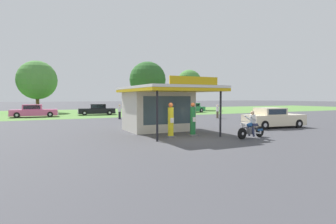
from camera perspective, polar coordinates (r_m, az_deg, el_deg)
ground_plane at (r=15.50m, az=4.07°, el=-5.70°), size 300.00×300.00×0.00m
grass_verge_strip at (r=43.97m, az=-16.06°, el=-0.12°), size 120.00×24.00×0.01m
service_station_kiosk at (r=19.20m, az=-1.67°, el=1.33°), size 5.07×6.83×3.51m
gas_pump_nearside at (r=16.06m, az=0.58°, el=-2.01°), size 0.44×0.44×2.05m
gas_pump_offside at (r=16.80m, az=5.22°, el=-1.81°), size 0.44×0.44×2.04m
motorcycle_with_rider at (r=16.56m, az=17.12°, el=-2.98°), size 2.19×0.70×1.58m
featured_classic_sedan at (r=22.89m, az=21.15°, el=-1.27°), size 5.09×2.45×1.55m
parked_car_back_row_far_left at (r=39.73m, az=-2.61°, el=0.70°), size 5.39×2.58×1.55m
parked_car_back_row_far_right at (r=38.04m, az=-14.65°, el=0.41°), size 5.10×2.34×1.46m
parked_car_back_row_centre_right at (r=36.36m, az=-26.27°, el=0.11°), size 5.45×2.09×1.51m
parked_car_back_row_left at (r=43.22m, az=4.58°, el=0.83°), size 5.29×2.30×1.47m
bystander_admiring_sedan at (r=34.55m, az=3.86°, el=0.59°), size 0.34×0.34×1.65m
bystander_chatting_near_pumps at (r=31.41m, az=10.32°, el=0.18°), size 0.34×0.34×1.53m
bystander_strolling_foreground at (r=29.99m, az=-10.10°, el=0.14°), size 0.35×0.35×1.60m
tree_oak_far_right at (r=51.91m, az=4.47°, el=6.26°), size 4.58×4.58×7.58m
tree_oak_right at (r=49.16m, az=-4.28°, el=6.73°), size 6.47×6.47×8.75m
tree_oak_centre at (r=47.03m, az=-25.90°, el=5.89°), size 5.96×5.96×8.02m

